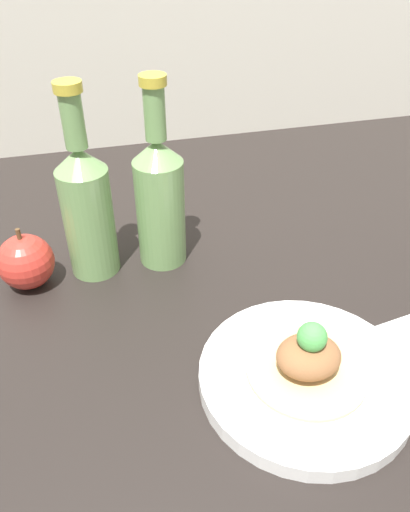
{
  "coord_description": "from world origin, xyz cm",
  "views": [
    {
      "loc": [
        -13.46,
        -46.91,
        42.87
      ],
      "look_at": [
        -1.8,
        -2.27,
        9.09
      ],
      "focal_mm": 35.0,
      "sensor_mm": 36.0,
      "label": 1
    }
  ],
  "objects_px": {
    "plate": "(305,376)",
    "apple": "(26,262)",
    "plated_food": "(308,358)",
    "cider_bottle_left": "(87,206)",
    "cider_bottle_right": "(160,197)"
  },
  "relations": [
    {
      "from": "cider_bottle_left",
      "to": "cider_bottle_right",
      "type": "relative_size",
      "value": 1.0
    },
    {
      "from": "plate",
      "to": "cider_bottle_right",
      "type": "distance_m",
      "value": 0.3
    },
    {
      "from": "plate",
      "to": "cider_bottle_right",
      "type": "relative_size",
      "value": 0.87
    },
    {
      "from": "plate",
      "to": "cider_bottle_left",
      "type": "height_order",
      "value": "cider_bottle_left"
    },
    {
      "from": "plate",
      "to": "apple",
      "type": "distance_m",
      "value": 0.38
    },
    {
      "from": "plate",
      "to": "cider_bottle_right",
      "type": "height_order",
      "value": "cider_bottle_right"
    },
    {
      "from": "apple",
      "to": "cider_bottle_left",
      "type": "bearing_deg",
      "value": 8.77
    },
    {
      "from": "plated_food",
      "to": "cider_bottle_left",
      "type": "xyz_separation_m",
      "value": [
        -0.2,
        0.26,
        0.06
      ]
    },
    {
      "from": "plate",
      "to": "plated_food",
      "type": "distance_m",
      "value": 0.03
    },
    {
      "from": "plated_food",
      "to": "cider_bottle_right",
      "type": "height_order",
      "value": "cider_bottle_right"
    },
    {
      "from": "plated_food",
      "to": "cider_bottle_left",
      "type": "relative_size",
      "value": 0.49
    },
    {
      "from": "plate",
      "to": "apple",
      "type": "xyz_separation_m",
      "value": [
        -0.29,
        0.25,
        0.02
      ]
    },
    {
      "from": "cider_bottle_right",
      "to": "apple",
      "type": "xyz_separation_m",
      "value": [
        -0.18,
        -0.01,
        -0.06
      ]
    },
    {
      "from": "plate",
      "to": "cider_bottle_left",
      "type": "distance_m",
      "value": 0.34
    },
    {
      "from": "plate",
      "to": "apple",
      "type": "relative_size",
      "value": 2.58
    }
  ]
}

